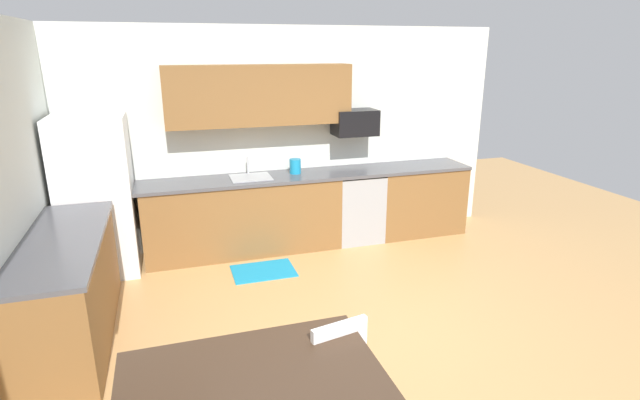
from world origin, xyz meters
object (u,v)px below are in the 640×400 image
object	(u,v)px
refrigerator	(96,197)
dining_table	(252,387)
oven_range	(356,206)
chair_near_table	(348,382)
kettle	(295,167)
microwave	(355,122)

from	to	relation	value
refrigerator	dining_table	size ratio (longest dim) A/B	1.26
oven_range	dining_table	size ratio (longest dim) A/B	0.65
oven_range	chair_near_table	xyz separation A→B (m)	(-1.38, -3.38, 0.05)
refrigerator	kettle	bearing A→B (deg)	3.26
refrigerator	microwave	size ratio (longest dim) A/B	3.26
refrigerator	dining_table	world-z (taller)	refrigerator
refrigerator	kettle	distance (m)	2.29
microwave	chair_near_table	xyz separation A→B (m)	(-1.38, -3.48, -1.03)
chair_near_table	kettle	xyz separation A→B (m)	(0.57, 3.43, 0.52)
oven_range	microwave	size ratio (longest dim) A/B	1.69
oven_range	microwave	world-z (taller)	microwave
refrigerator	oven_range	xyz separation A→B (m)	(3.08, 0.08, -0.42)
dining_table	kettle	distance (m)	3.76
microwave	dining_table	xyz separation A→B (m)	(-1.98, -3.61, -0.83)
chair_near_table	refrigerator	bearing A→B (deg)	117.38
refrigerator	chair_near_table	world-z (taller)	refrigerator
microwave	kettle	size ratio (longest dim) A/B	2.70
dining_table	refrigerator	bearing A→B (deg)	107.87
oven_range	kettle	size ratio (longest dim) A/B	4.55
kettle	dining_table	bearing A→B (deg)	-108.27
chair_near_table	dining_table	bearing A→B (deg)	-167.49
microwave	kettle	bearing A→B (deg)	-176.43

